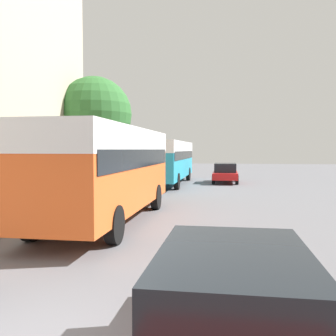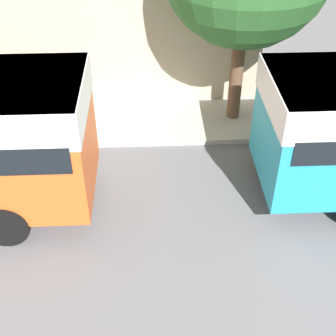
{
  "view_description": "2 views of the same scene",
  "coord_description": "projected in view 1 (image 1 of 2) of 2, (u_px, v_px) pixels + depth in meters",
  "views": [
    {
      "loc": [
        2.1,
        -3.78,
        2.41
      ],
      "look_at": [
        -0.77,
        14.45,
        1.49
      ],
      "focal_mm": 40.0,
      "sensor_mm": 36.0,
      "label": 1
    },
    {
      "loc": [
        6.17,
        13.89,
        7.18
      ],
      "look_at": [
        -1.84,
        14.25,
        0.94
      ],
      "focal_mm": 50.0,
      "sensor_mm": 36.0,
      "label": 2
    }
  ],
  "objects": [
    {
      "name": "pedestrian_walking_away",
      "position": [
        139.0,
        169.0,
        27.53
      ],
      "size": [
        0.37,
        0.37,
        1.64
      ],
      "color": "#232838",
      "rests_on": "sidewalk"
    },
    {
      "name": "bus_lead",
      "position": [
        106.0,
        162.0,
        12.35
      ],
      "size": [
        2.54,
        9.13,
        3.1
      ],
      "color": "#EA5B23",
      "rests_on": "ground_plane"
    },
    {
      "name": "street_tree",
      "position": [
        94.0,
        114.0,
        20.8
      ],
      "size": [
        4.14,
        4.14,
        6.3
      ],
      "color": "brown",
      "rests_on": "sidewalk"
    },
    {
      "name": "car_far_curb",
      "position": [
        225.0,
        173.0,
        26.95
      ],
      "size": [
        1.81,
        4.08,
        1.41
      ],
      "color": "red",
      "rests_on": "ground_plane"
    },
    {
      "name": "car_crossing",
      "position": [
        234.0,
        311.0,
        3.91
      ],
      "size": [
        1.86,
        4.35,
        1.36
      ],
      "rotation": [
        0.0,
        0.0,
        3.14
      ],
      "color": "red",
      "rests_on": "ground_plane"
    },
    {
      "name": "bus_following",
      "position": [
        167.0,
        156.0,
        25.81
      ],
      "size": [
        2.55,
        10.82,
        2.94
      ],
      "color": "teal",
      "rests_on": "ground_plane"
    }
  ]
}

